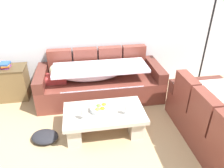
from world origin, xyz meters
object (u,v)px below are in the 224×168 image
(fruit_bowl, at_px, (100,108))
(floor_lamp, at_px, (206,39))
(book_stack_on_cabinet, at_px, (5,65))
(coffee_table, at_px, (104,119))
(side_cabinet, at_px, (9,83))
(couch_along_wall, at_px, (98,81))
(couch_near_window, at_px, (224,127))
(wine_glass_near_left, at_px, (83,112))
(wine_glass_near_right, at_px, (127,108))
(crumpled_garment, at_px, (45,137))
(open_magazine, at_px, (128,107))

(fruit_bowl, height_order, floor_lamp, floor_lamp)
(book_stack_on_cabinet, bearing_deg, fruit_bowl, -38.09)
(coffee_table, bearing_deg, floor_lamp, 24.11)
(coffee_table, distance_m, side_cabinet, 2.09)
(book_stack_on_cabinet, bearing_deg, couch_along_wall, -7.79)
(couch_along_wall, height_order, couch_near_window, same)
(wine_glass_near_left, relative_size, floor_lamp, 0.09)
(couch_near_window, distance_m, book_stack_on_cabinet, 3.72)
(book_stack_on_cabinet, height_order, floor_lamp, floor_lamp)
(wine_glass_near_right, distance_m, side_cabinet, 2.42)
(book_stack_on_cabinet, bearing_deg, crumpled_garment, -60.43)
(book_stack_on_cabinet, bearing_deg, open_magazine, -31.27)
(fruit_bowl, bearing_deg, wine_glass_near_left, -147.31)
(couch_along_wall, relative_size, book_stack_on_cabinet, 9.94)
(fruit_bowl, xyz_separation_m, floor_lamp, (2.04, 0.86, 0.69))
(crumpled_garment, bearing_deg, fruit_bowl, 5.11)
(coffee_table, bearing_deg, open_magazine, 5.71)
(wine_glass_near_right, bearing_deg, floor_lamp, 31.06)
(coffee_table, height_order, fruit_bowl, fruit_bowl)
(couch_near_window, height_order, wine_glass_near_right, couch_near_window)
(fruit_bowl, xyz_separation_m, book_stack_on_cabinet, (-1.58, 1.24, 0.27))
(couch_along_wall, height_order, floor_lamp, floor_lamp)
(coffee_table, xyz_separation_m, floor_lamp, (1.98, 0.89, 0.88))
(couch_near_window, bearing_deg, fruit_bowl, 70.64)
(book_stack_on_cabinet, distance_m, crumpled_garment, 1.64)
(couch_along_wall, distance_m, side_cabinet, 1.70)
(wine_glass_near_left, relative_size, side_cabinet, 0.23)
(coffee_table, bearing_deg, side_cabinet, 142.84)
(couch_along_wall, height_order, side_cabinet, couch_along_wall)
(couch_along_wall, distance_m, couch_near_window, 2.23)
(wine_glass_near_left, height_order, book_stack_on_cabinet, book_stack_on_cabinet)
(couch_near_window, relative_size, wine_glass_near_left, 11.34)
(wine_glass_near_left, relative_size, wine_glass_near_right, 1.00)
(floor_lamp, bearing_deg, wine_glass_near_right, -148.94)
(side_cabinet, bearing_deg, wine_glass_near_left, -45.80)
(side_cabinet, height_order, floor_lamp, floor_lamp)
(couch_along_wall, bearing_deg, side_cabinet, 172.37)
(coffee_table, distance_m, open_magazine, 0.41)
(coffee_table, relative_size, floor_lamp, 0.62)
(couch_near_window, bearing_deg, floor_lamp, -15.35)
(couch_near_window, relative_size, side_cabinet, 2.61)
(fruit_bowl, height_order, crumpled_garment, fruit_bowl)
(open_magazine, distance_m, book_stack_on_cabinet, 2.38)
(side_cabinet, distance_m, book_stack_on_cabinet, 0.37)
(couch_along_wall, relative_size, side_cabinet, 3.21)
(wine_glass_near_left, relative_size, book_stack_on_cabinet, 0.71)
(couch_along_wall, bearing_deg, book_stack_on_cabinet, 172.21)
(fruit_bowl, height_order, wine_glass_near_right, wine_glass_near_right)
(side_cabinet, bearing_deg, crumpled_garment, -59.59)
(floor_lamp, xyz_separation_m, crumpled_garment, (-2.88, -0.94, -1.06))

